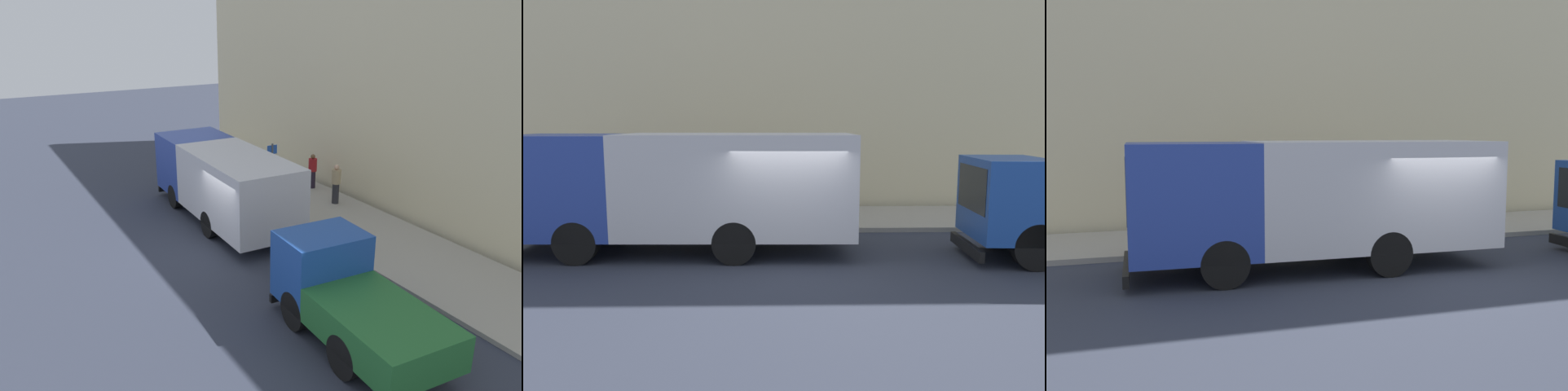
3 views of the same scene
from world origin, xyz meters
TOP-DOWN VIEW (x-y plane):
  - ground at (0.00, 0.00)m, footprint 80.00×80.00m
  - sidewalk at (4.87, 0.00)m, footprint 3.74×30.00m
  - building_facade at (7.24, 0.00)m, footprint 0.50×30.00m
  - large_utility_truck at (1.02, 2.46)m, footprint 2.76×8.13m
  - pedestrian_walking at (6.05, 3.62)m, footprint 0.48×0.48m
  - pedestrian_standing at (5.69, 1.47)m, footprint 0.53×0.53m
  - traffic_cone_orange at (3.28, 6.03)m, footprint 0.49×0.49m
  - street_sign_post at (3.41, 2.76)m, footprint 0.44×0.08m

SIDE VIEW (x-z plane):
  - ground at x=0.00m, z-range 0.00..0.00m
  - sidewalk at x=4.87m, z-range 0.00..0.14m
  - traffic_cone_orange at x=3.28m, z-range 0.14..0.84m
  - pedestrian_walking at x=6.05m, z-range 0.17..1.72m
  - pedestrian_standing at x=5.69m, z-range 0.17..1.82m
  - large_utility_truck at x=1.02m, z-range 0.21..3.04m
  - street_sign_post at x=3.41m, z-range 0.37..2.89m
  - building_facade at x=7.24m, z-range 0.00..11.93m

